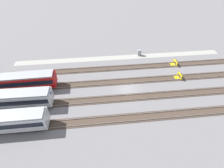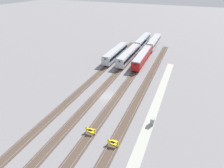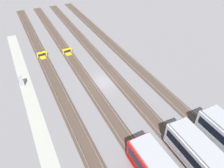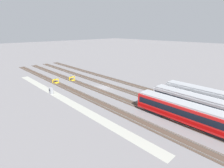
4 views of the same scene
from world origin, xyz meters
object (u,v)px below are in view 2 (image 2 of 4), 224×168
(subway_car_front_row_centre, at_px, (143,41))
(bumper_stop_nearest_track, at_px, (114,142))
(subway_car_front_row_rightmost, at_px, (154,42))
(electrical_cabinet, at_px, (152,121))
(subway_car_front_row_right_inner, at_px, (129,55))
(subway_car_front_row_leftmost, at_px, (116,53))
(subway_car_front_row_left_inner, at_px, (142,57))
(bumper_stop_near_inner_track, at_px, (91,131))

(subway_car_front_row_centre, distance_m, bumper_stop_nearest_track, 57.14)
(subway_car_front_row_rightmost, xyz_separation_m, electrical_cabinet, (-48.57, -10.23, -1.24))
(subway_car_front_row_rightmost, bearing_deg, subway_car_front_row_centre, 91.95)
(subway_car_front_row_rightmost, bearing_deg, bumper_stop_nearest_track, -174.85)
(subway_car_front_row_right_inner, bearing_deg, subway_car_front_row_leftmost, 90.00)
(subway_car_front_row_centre, relative_size, subway_car_front_row_right_inner, 1.00)
(subway_car_front_row_left_inner, bearing_deg, subway_car_front_row_leftmost, 90.00)
(electrical_cabinet, bearing_deg, subway_car_front_row_centre, 17.46)
(bumper_stop_near_inner_track, distance_m, electrical_cabinet, 12.34)
(bumper_stop_near_inner_track, bearing_deg, subway_car_front_row_leftmost, 15.60)
(subway_car_front_row_leftmost, xyz_separation_m, subway_car_front_row_rightmost, (19.17, -10.11, 0.00))
(subway_car_front_row_centre, xyz_separation_m, subway_car_front_row_right_inner, (-19.00, 0.04, 0.00))
(subway_car_front_row_left_inner, distance_m, subway_car_front_row_rightmost, 19.17)
(subway_car_front_row_left_inner, distance_m, bumper_stop_nearest_track, 37.60)
(bumper_stop_near_inner_track, bearing_deg, bumper_stop_nearest_track, -100.01)
(subway_car_front_row_leftmost, bearing_deg, subway_car_front_row_left_inner, -90.00)
(subway_car_front_row_leftmost, distance_m, subway_car_front_row_rightmost, 21.68)
(bumper_stop_nearest_track, bearing_deg, subway_car_front_row_rightmost, 5.15)
(electrical_cabinet, bearing_deg, subway_car_front_row_right_inner, 27.43)
(subway_car_front_row_leftmost, height_order, subway_car_front_row_left_inner, same)
(subway_car_front_row_right_inner, height_order, bumper_stop_nearest_track, subway_car_front_row_right_inner)
(subway_car_front_row_left_inner, bearing_deg, electrical_cabinet, -160.81)
(subway_car_front_row_right_inner, distance_m, subway_car_front_row_rightmost, 19.82)
(subway_car_front_row_left_inner, relative_size, subway_car_front_row_rightmost, 1.00)
(subway_car_front_row_left_inner, relative_size, electrical_cabinet, 11.28)
(subway_car_front_row_centre, distance_m, subway_car_front_row_right_inner, 19.00)
(subway_car_front_row_left_inner, height_order, bumper_stop_nearest_track, subway_car_front_row_left_inner)
(subway_car_front_row_right_inner, relative_size, electrical_cabinet, 11.27)
(subway_car_front_row_left_inner, height_order, electrical_cabinet, subway_car_front_row_left_inner)
(bumper_stop_nearest_track, distance_m, bumper_stop_near_inner_track, 5.14)
(subway_car_front_row_leftmost, bearing_deg, electrical_cabinet, -145.32)
(subway_car_front_row_right_inner, bearing_deg, subway_car_front_row_centre, -0.13)
(subway_car_front_row_left_inner, bearing_deg, subway_car_front_row_right_inner, 90.00)
(subway_car_front_row_leftmost, relative_size, bumper_stop_nearest_track, 8.96)
(subway_car_front_row_right_inner, xyz_separation_m, bumper_stop_nearest_track, (-37.23, -10.12, -1.53))
(subway_car_front_row_centre, height_order, subway_car_front_row_rightmost, same)
(subway_car_front_row_right_inner, distance_m, bumper_stop_near_inner_track, 36.72)
(bumper_stop_nearest_track, relative_size, bumper_stop_near_inner_track, 1.00)
(subway_car_front_row_right_inner, xyz_separation_m, bumper_stop_near_inner_track, (-36.33, -5.06, -1.53))
(electrical_cabinet, bearing_deg, subway_car_front_row_left_inner, 19.19)
(subway_car_front_row_leftmost, bearing_deg, subway_car_front_row_rightmost, -27.81)
(bumper_stop_near_inner_track, bearing_deg, subway_car_front_row_right_inner, 7.94)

